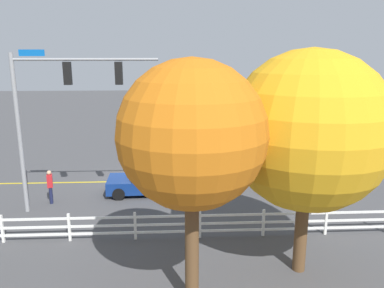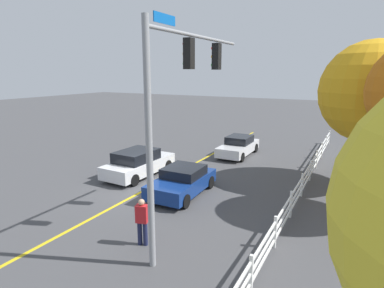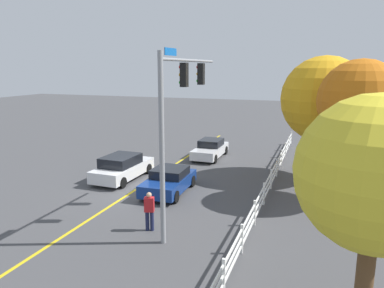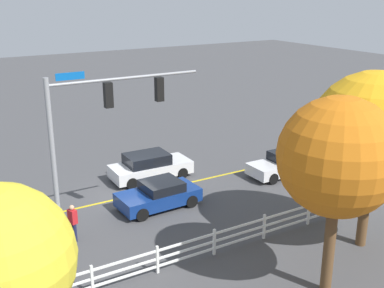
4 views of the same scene
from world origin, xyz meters
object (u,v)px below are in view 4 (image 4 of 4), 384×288
Objects in this scene: car_0 at (150,166)px; tree_2 at (373,135)px; car_2 at (285,164)px; pedestrian at (73,221)px; car_1 at (159,195)px; tree_1 at (338,158)px.

tree_2 reaches higher than car_0.
pedestrian reaches higher than car_2.
car_0 is at bearing 22.56° from pedestrian.
car_1 is 0.92× the size of car_2.
car_1 is 10.49m from tree_2.
tree_1 is (-0.64, 13.03, 4.39)m from car_0.
pedestrian is 0.23× the size of tree_1.
car_1 is (1.28, 3.66, -0.08)m from car_0.
car_2 is (-8.37, -0.17, 0.00)m from car_1.
car_1 is at bearing 1.36° from car_2.
car_2 is at bearing -24.86° from car_0.
car_1 is at bearing -53.61° from tree_2.
car_2 is 12.36m from tree_1.
car_0 is 1.05× the size of car_2.
tree_2 is (-5.70, 7.73, 4.22)m from car_1.
tree_1 reaches higher than car_2.
pedestrian reaches higher than car_0.
tree_2 is (2.68, 7.90, 4.22)m from car_2.
pedestrian is at bearing 11.94° from car_1.
car_1 is 8.38m from car_2.
car_0 is 7.70m from pedestrian.
car_2 is at bearing -124.05° from tree_1.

